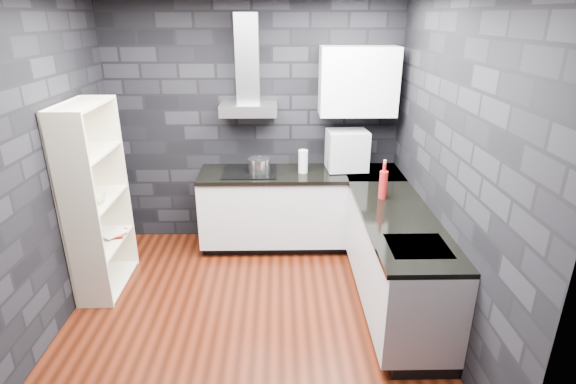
{
  "coord_description": "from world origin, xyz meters",
  "views": [
    {
      "loc": [
        0.28,
        -3.33,
        2.49
      ],
      "look_at": [
        0.35,
        0.45,
        1.0
      ],
      "focal_mm": 28.0,
      "sensor_mm": 36.0,
      "label": 1
    }
  ],
  "objects_px": {
    "pot": "(259,166)",
    "bookshelf": "(96,200)",
    "storage_jar": "(304,166)",
    "appliance_garage": "(347,150)",
    "utensil_crock": "(332,165)",
    "fruit_bowl": "(93,199)",
    "glass_vase": "(303,161)",
    "red_bottle": "(383,185)"
  },
  "relations": [
    {
      "from": "pot",
      "to": "bookshelf",
      "type": "distance_m",
      "value": 1.66
    },
    {
      "from": "pot",
      "to": "storage_jar",
      "type": "xyz_separation_m",
      "value": [
        0.48,
        0.08,
        -0.03
      ]
    },
    {
      "from": "pot",
      "to": "appliance_garage",
      "type": "bearing_deg",
      "value": 4.77
    },
    {
      "from": "pot",
      "to": "appliance_garage",
      "type": "relative_size",
      "value": 0.54
    },
    {
      "from": "pot",
      "to": "utensil_crock",
      "type": "distance_m",
      "value": 0.79
    },
    {
      "from": "appliance_garage",
      "to": "bookshelf",
      "type": "bearing_deg",
      "value": -165.7
    },
    {
      "from": "utensil_crock",
      "to": "fruit_bowl",
      "type": "height_order",
      "value": "utensil_crock"
    },
    {
      "from": "pot",
      "to": "utensil_crock",
      "type": "xyz_separation_m",
      "value": [
        0.79,
        0.04,
        -0.01
      ]
    },
    {
      "from": "glass_vase",
      "to": "red_bottle",
      "type": "relative_size",
      "value": 0.95
    },
    {
      "from": "red_bottle",
      "to": "fruit_bowl",
      "type": "xyz_separation_m",
      "value": [
        -2.65,
        -0.07,
        -0.09
      ]
    },
    {
      "from": "pot",
      "to": "storage_jar",
      "type": "height_order",
      "value": "pot"
    },
    {
      "from": "storage_jar",
      "to": "pot",
      "type": "bearing_deg",
      "value": -170.42
    },
    {
      "from": "storage_jar",
      "to": "appliance_garage",
      "type": "bearing_deg",
      "value": -0.25
    },
    {
      "from": "bookshelf",
      "to": "fruit_bowl",
      "type": "relative_size",
      "value": 7.45
    },
    {
      "from": "storage_jar",
      "to": "glass_vase",
      "type": "bearing_deg",
      "value": -98.0
    },
    {
      "from": "utensil_crock",
      "to": "glass_vase",
      "type": "bearing_deg",
      "value": -172.21
    },
    {
      "from": "glass_vase",
      "to": "utensil_crock",
      "type": "xyz_separation_m",
      "value": [
        0.32,
        0.04,
        -0.06
      ]
    },
    {
      "from": "storage_jar",
      "to": "red_bottle",
      "type": "distance_m",
      "value": 1.08
    },
    {
      "from": "storage_jar",
      "to": "red_bottle",
      "type": "xyz_separation_m",
      "value": [
        0.69,
        -0.83,
        0.08
      ]
    },
    {
      "from": "appliance_garage",
      "to": "bookshelf",
      "type": "height_order",
      "value": "bookshelf"
    },
    {
      "from": "red_bottle",
      "to": "bookshelf",
      "type": "height_order",
      "value": "bookshelf"
    },
    {
      "from": "utensil_crock",
      "to": "fruit_bowl",
      "type": "bearing_deg",
      "value": -159.12
    },
    {
      "from": "glass_vase",
      "to": "utensil_crock",
      "type": "bearing_deg",
      "value": 7.79
    },
    {
      "from": "storage_jar",
      "to": "fruit_bowl",
      "type": "relative_size",
      "value": 0.43
    },
    {
      "from": "utensil_crock",
      "to": "red_bottle",
      "type": "height_order",
      "value": "red_bottle"
    },
    {
      "from": "appliance_garage",
      "to": "red_bottle",
      "type": "relative_size",
      "value": 1.63
    },
    {
      "from": "appliance_garage",
      "to": "red_bottle",
      "type": "distance_m",
      "value": 0.86
    },
    {
      "from": "appliance_garage",
      "to": "red_bottle",
      "type": "xyz_separation_m",
      "value": [
        0.22,
        -0.83,
        -0.09
      ]
    },
    {
      "from": "pot",
      "to": "fruit_bowl",
      "type": "distance_m",
      "value": 1.69
    },
    {
      "from": "pot",
      "to": "bookshelf",
      "type": "bearing_deg",
      "value": -152.82
    },
    {
      "from": "storage_jar",
      "to": "appliance_garage",
      "type": "height_order",
      "value": "appliance_garage"
    },
    {
      "from": "glass_vase",
      "to": "appliance_garage",
      "type": "distance_m",
      "value": 0.5
    },
    {
      "from": "glass_vase",
      "to": "appliance_garage",
      "type": "xyz_separation_m",
      "value": [
        0.48,
        0.08,
        0.1
      ]
    },
    {
      "from": "pot",
      "to": "glass_vase",
      "type": "xyz_separation_m",
      "value": [
        0.47,
        0.0,
        0.04
      ]
    },
    {
      "from": "utensil_crock",
      "to": "bookshelf",
      "type": "height_order",
      "value": "bookshelf"
    },
    {
      "from": "glass_vase",
      "to": "utensil_crock",
      "type": "distance_m",
      "value": 0.33
    },
    {
      "from": "fruit_bowl",
      "to": "appliance_garage",
      "type": "bearing_deg",
      "value": 20.34
    },
    {
      "from": "fruit_bowl",
      "to": "red_bottle",
      "type": "bearing_deg",
      "value": 1.61
    },
    {
      "from": "storage_jar",
      "to": "fruit_bowl",
      "type": "bearing_deg",
      "value": -155.27
    },
    {
      "from": "red_bottle",
      "to": "fruit_bowl",
      "type": "height_order",
      "value": "red_bottle"
    },
    {
      "from": "appliance_garage",
      "to": "bookshelf",
      "type": "relative_size",
      "value": 0.24
    },
    {
      "from": "utensil_crock",
      "to": "fruit_bowl",
      "type": "relative_size",
      "value": 0.55
    }
  ]
}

